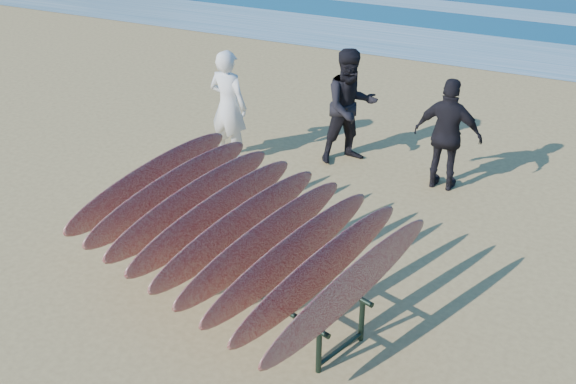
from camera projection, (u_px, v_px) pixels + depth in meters
name	position (u px, v px, depth m)	size (l,w,h in m)	color
ground	(258.00, 299.00, 7.99)	(120.00, 120.00, 0.00)	tan
foam_near	(458.00, 48.00, 15.99)	(160.00, 160.00, 0.00)	white
foam_far	(487.00, 11.00, 18.79)	(160.00, 160.00, 0.00)	white
surfboard_rack	(237.00, 230.00, 7.68)	(3.81, 3.39, 1.31)	black
person_white	(228.00, 106.00, 10.71)	(0.62, 0.41, 1.71)	white
person_dark_a	(350.00, 107.00, 10.64)	(0.85, 0.66, 1.75)	black
person_dark_b	(448.00, 135.00, 9.91)	(0.95, 0.39, 1.61)	black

